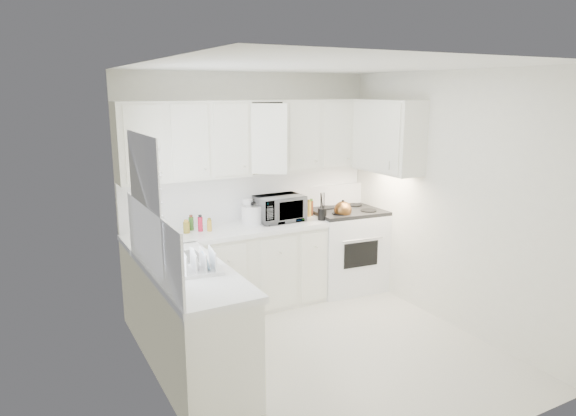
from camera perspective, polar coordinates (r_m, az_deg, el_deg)
floor at (r=5.07m, az=3.93°, el=-15.50°), size 3.20×3.20×0.00m
ceiling at (r=4.47m, az=4.46°, el=15.31°), size 3.20×3.20×0.00m
wall_back at (r=5.98m, az=-4.14°, el=2.14°), size 3.00×0.00×3.00m
wall_front at (r=3.42m, az=18.89°, el=-6.68°), size 3.00×0.00×3.00m
wall_left at (r=4.02m, az=-14.18°, el=-3.51°), size 0.00×3.20×3.20m
wall_right at (r=5.54m, az=17.35°, el=0.74°), size 0.00×3.20×3.20m
window_blinds at (r=4.29m, az=-15.29°, el=0.90°), size 0.06×0.96×1.06m
lower_cabinets_back at (r=5.78m, az=-6.30°, el=-7.00°), size 2.22×0.60×0.90m
lower_cabinets_left at (r=4.57m, az=-10.51°, el=-12.69°), size 0.60×1.60×0.90m
countertop_back at (r=5.63m, az=-6.37°, el=-2.48°), size 2.24×0.64×0.05m
countertop_left at (r=4.39m, az=-10.64°, el=-7.06°), size 0.64×1.62×0.05m
backsplash_back at (r=5.98m, az=-4.09°, el=1.42°), size 2.98×0.02×0.55m
backsplash_left at (r=4.23m, az=-14.68°, el=-3.79°), size 0.02×1.60×0.55m
upper_cabinets_back at (r=5.80m, az=-3.49°, el=3.82°), size 3.00×0.33×0.80m
upper_cabinets_right at (r=5.99m, az=10.75°, el=3.91°), size 0.33×0.90×0.80m
sink at (r=4.67m, az=-12.06°, el=-4.06°), size 0.42×0.38×0.30m
stove at (r=6.39m, az=6.47°, el=-3.31°), size 0.89×0.76×1.28m
tea_kettle at (r=6.06m, az=6.04°, el=-0.09°), size 0.31×0.28×0.24m
frying_pan at (r=6.54m, az=7.03°, el=0.01°), size 0.41×0.52×0.04m
microwave at (r=5.86m, az=-0.95°, el=0.26°), size 0.54×0.31×0.36m
rice_cooker at (r=5.78m, az=-3.94°, el=-0.53°), size 0.26×0.26×0.24m
paper_towel at (r=5.82m, az=-4.47°, el=-0.32°), size 0.12×0.12×0.27m
utensil_crock at (r=5.93m, az=3.78°, el=0.22°), size 0.12×0.12×0.33m
dish_rack at (r=4.29m, az=-9.95°, el=-5.65°), size 0.42×0.34×0.21m
spice_left_0 at (r=5.58m, az=-11.28°, el=-1.84°), size 0.06×0.06×0.13m
spice_left_1 at (r=5.52m, az=-10.26°, el=-1.96°), size 0.06×0.06×0.13m
spice_left_2 at (r=5.62m, az=-9.82°, el=-1.67°), size 0.06×0.06×0.13m
spice_left_3 at (r=5.57m, az=-8.79°, el=-1.78°), size 0.06×0.06×0.13m
sauce_right_0 at (r=6.17m, az=1.35°, el=0.09°), size 0.06×0.06×0.19m
sauce_right_1 at (r=6.14m, az=2.07°, el=0.03°), size 0.06×0.06×0.19m
sauce_right_2 at (r=6.22m, az=2.23°, el=0.19°), size 0.06×0.06×0.19m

